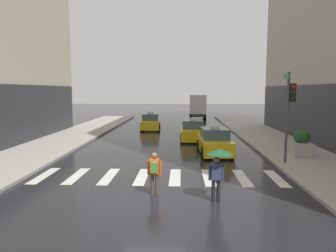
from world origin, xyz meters
The scene contains 10 objects.
ground_plane centered at (0.00, 0.00, 0.00)m, with size 160.00×160.00×0.00m, color black.
crosswalk_markings centered at (0.00, 3.00, 0.00)m, with size 11.30×2.80×0.01m.
traffic_light_pole centered at (6.69, 5.46, 3.26)m, with size 0.44×0.84×4.80m.
taxi_lead centered at (3.15, 8.57, 0.72)m, with size 2.07×4.61×1.80m.
taxi_second centered at (1.97, 13.91, 0.72)m, with size 2.00×4.57×1.80m.
taxi_third centered at (-2.09, 20.55, 0.72)m, with size 2.09×4.61×1.80m.
box_truck centered at (3.40, 33.41, 1.85)m, with size 2.50×7.61×3.35m.
pedestrian_with_umbrella centered at (2.37, -0.13, 1.52)m, with size 0.96×0.96×1.94m.
pedestrian_with_backpack centered at (0.03, 0.46, 0.97)m, with size 0.55×0.43×1.65m.
planter_near_corner centered at (8.10, 7.26, 0.87)m, with size 1.10×1.10×1.60m.
Camera 1 is at (1.03, -11.00, 4.00)m, focal length 33.22 mm.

